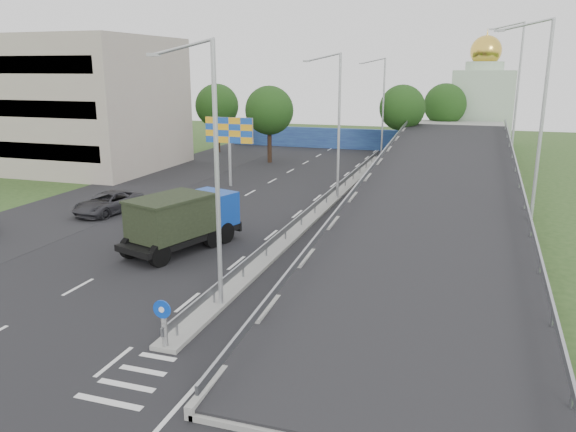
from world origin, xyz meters
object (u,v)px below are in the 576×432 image
at_px(lamp_post_mid, 336,119).
at_px(parked_car_c, 108,203).
at_px(church, 482,102).
at_px(billboard, 229,134).
at_px(lamp_post_near, 212,163).
at_px(lamp_post_far, 382,103).
at_px(dump_truck, 183,219).
at_px(sign_bollard, 164,323).

bearing_deg(lamp_post_mid, parked_car_c, -147.08).
distance_m(church, billboard, 37.23).
bearing_deg(billboard, lamp_post_mid, -12.38).
xyz_separation_m(lamp_post_near, church, (9.89, 54.00, -0.50)).
xyz_separation_m(lamp_post_mid, lamp_post_far, (0.00, 20.00, 0.00)).
height_order(lamp_post_mid, dump_truck, lamp_post_mid).
bearing_deg(lamp_post_far, lamp_post_mid, -90.00).
xyz_separation_m(lamp_post_near, billboard, (-9.11, 22.00, -1.62)).
height_order(lamp_post_mid, lamp_post_far, same).
bearing_deg(parked_car_c, lamp_post_mid, 41.39).
relative_size(sign_bollard, billboard, 0.30).
distance_m(sign_bollard, church, 58.84).
height_order(lamp_post_far, dump_truck, lamp_post_far).
height_order(sign_bollard, parked_car_c, sign_bollard).
bearing_deg(sign_bollard, lamp_post_near, 88.36).
height_order(church, parked_car_c, church).
xyz_separation_m(lamp_post_near, parked_car_c, (-13.16, 11.48, -5.11)).
bearing_deg(billboard, church, 59.30).
height_order(lamp_post_far, church, church).
bearing_deg(church, parked_car_c, -118.46).
bearing_deg(dump_truck, lamp_post_mid, 88.28).
relative_size(sign_bollard, church, 0.12).
distance_m(sign_bollard, lamp_post_near, 6.12).
bearing_deg(parked_car_c, billboard, 77.42).
distance_m(sign_bollard, dump_truck, 11.15).
bearing_deg(billboard, parked_car_c, -111.06).
bearing_deg(parked_car_c, lamp_post_near, -32.63).
xyz_separation_m(sign_bollard, lamp_post_far, (0.11, 43.83, 4.77)).
bearing_deg(lamp_post_near, parked_car_c, 138.90).
bearing_deg(lamp_post_far, sign_bollard, -90.14).
distance_m(church, parked_car_c, 48.58).
distance_m(billboard, dump_truck, 16.51).
bearing_deg(parked_car_c, lamp_post_far, 73.71).
relative_size(lamp_post_mid, church, 0.73).
bearing_deg(dump_truck, lamp_post_far, 99.48).
height_order(sign_bollard, church, church).
xyz_separation_m(billboard, parked_car_c, (-4.05, -10.52, -3.49)).
xyz_separation_m(sign_bollard, dump_truck, (-4.71, 10.08, 0.61)).
distance_m(lamp_post_far, church, 17.15).
bearing_deg(church, lamp_post_mid, -106.22).
bearing_deg(lamp_post_near, sign_bollard, -91.64).
bearing_deg(dump_truck, lamp_post_near, -34.78).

